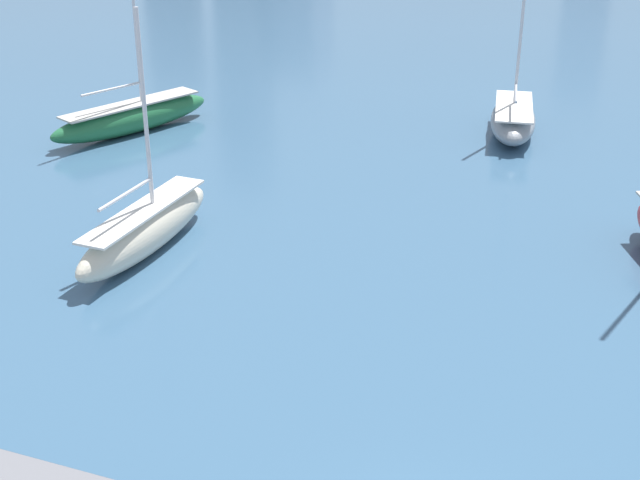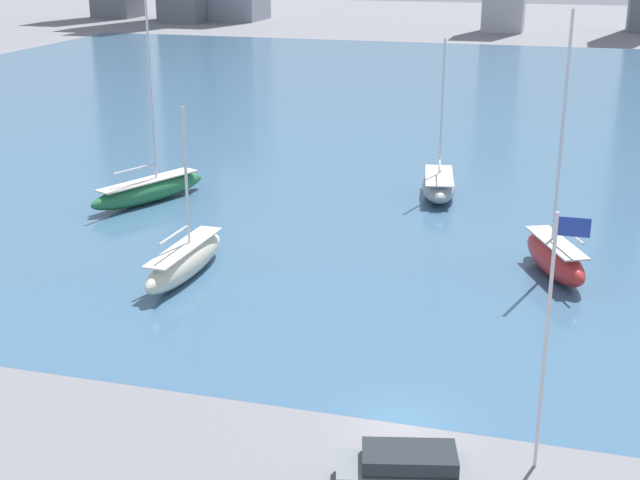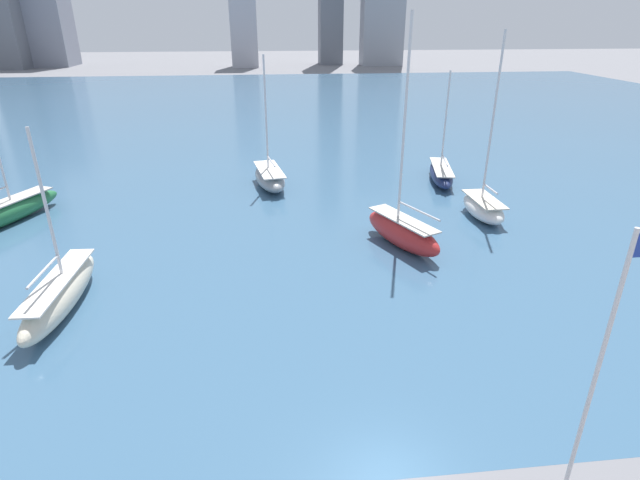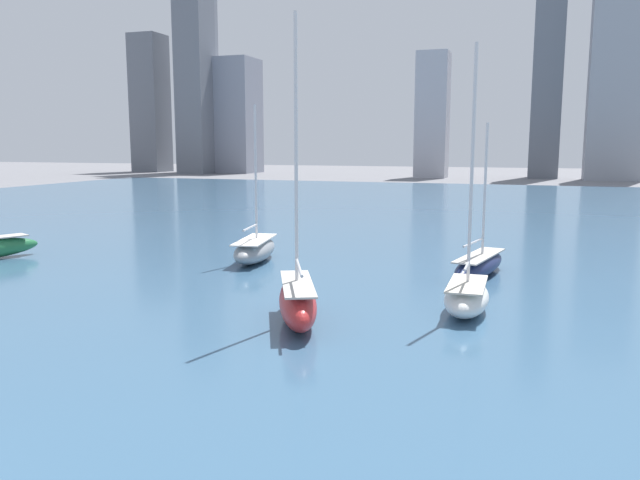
% 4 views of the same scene
% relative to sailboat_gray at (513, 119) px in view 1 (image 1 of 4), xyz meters
% --- Properties ---
extents(harbor_water, '(180.00, 140.00, 0.00)m').
position_rel_sailboat_gray_xyz_m(harbor_water, '(3.74, 35.37, -0.98)').
color(harbor_water, '#385B7A').
rests_on(harbor_water, ground_plane).
extents(sailboat_gray, '(3.81, 8.20, 12.20)m').
position_rel_sailboat_gray_xyz_m(sailboat_gray, '(0.00, 0.00, 0.00)').
color(sailboat_gray, gray).
rests_on(sailboat_gray, harbor_water).
extents(sailboat_cream, '(2.10, 9.57, 10.23)m').
position_rel_sailboat_gray_xyz_m(sailboat_cream, '(-12.00, -21.46, 0.10)').
color(sailboat_cream, beige).
rests_on(sailboat_cream, harbor_water).
extents(sailboat_green, '(6.14, 10.71, 15.39)m').
position_rel_sailboat_gray_xyz_m(sailboat_green, '(-21.23, -7.42, 0.03)').
color(sailboat_green, '#236B3D').
rests_on(sailboat_green, harbor_water).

